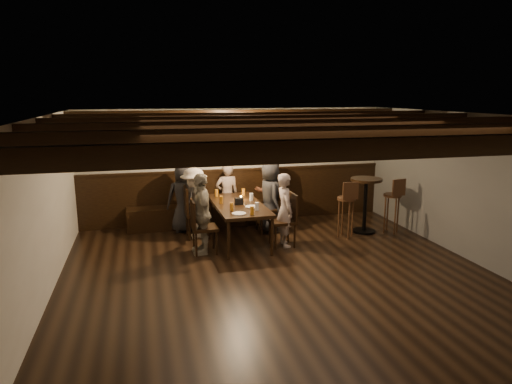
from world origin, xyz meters
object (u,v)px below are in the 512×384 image
object	(u,v)px
chair_left_near	(197,222)
person_left_near	(194,203)
person_bench_right	(271,191)
person_left_far	(201,214)
person_bench_centre	(227,195)
dining_table	(238,207)
person_right_near	(270,197)
person_right_far	(285,210)
bar_stool_right	(392,212)
chair_right_near	(269,217)
bar_stool_left	(346,216)
high_top_table	(365,197)
chair_right_far	(283,230)
chair_left_far	(204,237)
person_bench_left	(184,198)

from	to	relation	value
chair_left_near	person_left_near	bearing A→B (deg)	-90.00
person_bench_right	person_left_far	size ratio (longest dim) A/B	1.02
chair_left_near	person_left_near	xyz separation A→B (m)	(-0.03, -0.00, 0.38)
person_left_near	person_bench_centre	bearing A→B (deg)	128.66
dining_table	person_right_near	size ratio (longest dim) A/B	1.36
person_right_far	bar_stool_right	bearing A→B (deg)	-84.82
chair_right_near	person_right_far	distance (m)	0.97
person_right_far	bar_stool_left	xyz separation A→B (m)	(1.28, 0.19, -0.26)
chair_left_near	person_right_far	world-z (taller)	person_right_far
chair_right_near	high_top_table	distance (m)	1.94
person_bench_right	person_right_far	xyz separation A→B (m)	(-0.13, -1.35, -0.05)
bar_stool_left	chair_left_near	bearing A→B (deg)	167.07
person_bench_right	person_left_near	world-z (taller)	person_bench_right
chair_right_near	person_right_near	size ratio (longest dim) A/B	0.69
chair_left_near	chair_right_near	size ratio (longest dim) A/B	1.02
bar_stool_right	person_right_near	bearing A→B (deg)	153.71
dining_table	person_right_far	world-z (taller)	person_right_far
chair_right_far	bar_stool_left	world-z (taller)	bar_stool_left
chair_left_far	high_top_table	bearing A→B (deg)	96.49
chair_left_near	dining_table	bearing A→B (deg)	58.03
chair_left_near	chair_right_near	world-z (taller)	chair_left_near
dining_table	person_left_near	distance (m)	0.87
person_bench_left	bar_stool_left	size ratio (longest dim) A/B	1.25
dining_table	person_right_near	world-z (taller)	person_right_near
person_bench_right	person_right_far	bearing A→B (deg)	83.66
person_bench_left	person_bench_right	distance (m)	1.80
person_bench_right	person_right_near	distance (m)	0.47
chair_left_far	bar_stool_left	bearing A→B (deg)	93.57
chair_right_near	bar_stool_right	bearing A→B (deg)	-106.64
person_left_far	person_right_far	size ratio (longest dim) A/B	1.06
bar_stool_left	bar_stool_right	world-z (taller)	same
chair_left_far	chair_right_near	world-z (taller)	chair_right_near
chair_left_far	dining_table	bearing A→B (deg)	122.01
person_bench_right	person_left_far	world-z (taller)	person_bench_right
chair_left_far	person_left_near	size ratio (longest dim) A/B	0.69
dining_table	bar_stool_right	world-z (taller)	bar_stool_right
chair_right_far	bar_stool_right	size ratio (longest dim) A/B	0.87
person_bench_right	bar_stool_right	distance (m)	2.44
chair_right_near	person_bench_right	bearing A→B (deg)	-21.74
person_left_far	bar_stool_left	world-z (taller)	person_left_far
dining_table	chair_right_far	size ratio (longest dim) A/B	2.01
chair_left_far	bar_stool_left	xyz separation A→B (m)	(2.75, 0.21, 0.12)
person_bench_centre	bar_stool_right	xyz separation A→B (m)	(3.06, -1.25, -0.25)
chair_right_near	person_left_far	size ratio (longest dim) A/B	0.69
chair_left_near	chair_left_far	bearing A→B (deg)	0.07
person_bench_centre	person_left_near	xyz separation A→B (m)	(-0.74, -0.61, 0.02)
chair_right_near	high_top_table	world-z (taller)	high_top_table
chair_left_near	chair_right_far	xyz separation A→B (m)	(1.45, -0.88, -0.01)
person_left_far	person_bench_right	bearing A→B (deg)	129.29
chair_left_far	person_left_near	world-z (taller)	person_left_near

